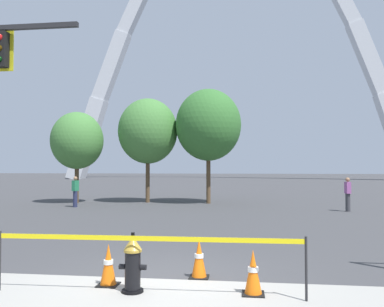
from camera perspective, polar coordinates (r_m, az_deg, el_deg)
ground_plane at (r=7.91m, az=-4.11°, el=-17.14°), size 240.00×240.00×0.00m
fire_hydrant at (r=7.04m, az=-8.32°, el=-15.14°), size 0.46×0.48×0.99m
caution_tape_barrier at (r=6.78m, az=-6.39°, el=-13.80°), size 5.07×0.14×1.00m
traffic_cone_by_hydrant at (r=7.50m, az=-11.69°, el=-15.13°), size 0.36×0.36×0.73m
traffic_cone_mid_sidewalk at (r=6.94m, az=8.59°, el=-16.25°), size 0.36×0.36×0.73m
traffic_cone_curb_edge at (r=7.85m, az=1.00°, el=-14.58°), size 0.36×0.36×0.73m
monument_arch at (r=70.66m, az=6.02°, el=14.31°), size 58.32×2.62×49.50m
tree_far_left at (r=24.43m, az=-15.85°, el=1.75°), size 3.02×3.02×5.28m
tree_left_mid at (r=24.13m, az=-6.23°, el=3.13°), size 3.50×3.50×6.13m
tree_center_left at (r=23.34m, az=2.31°, el=4.02°), size 3.75×3.75×6.56m
pedestrian_walking_left at (r=21.97m, az=-16.09°, el=-5.13°), size 0.28×0.38×1.59m
pedestrian_standing_center at (r=20.39m, az=21.06°, el=-5.34°), size 0.24×0.36×1.59m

